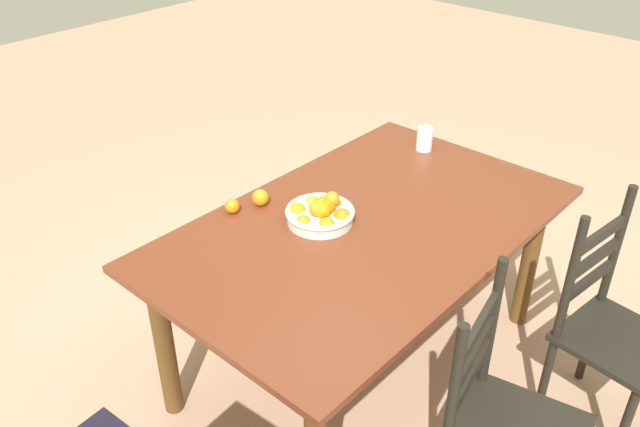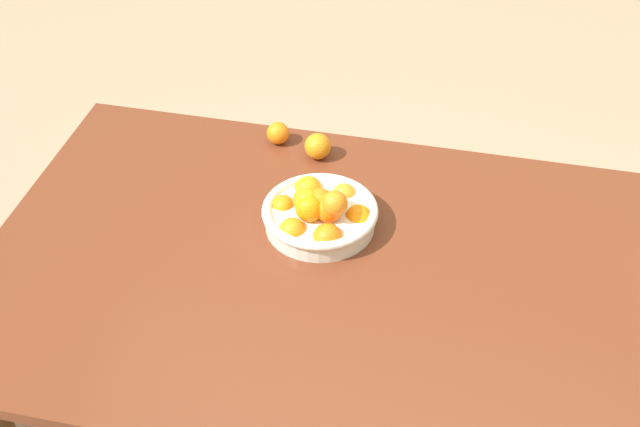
{
  "view_description": "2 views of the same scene",
  "coord_description": "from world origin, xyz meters",
  "px_view_note": "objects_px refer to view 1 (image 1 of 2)",
  "views": [
    {
      "loc": [
        1.81,
        1.37,
        2.21
      ],
      "look_at": [
        0.12,
        -0.15,
        0.81
      ],
      "focal_mm": 36.67,
      "sensor_mm": 36.0,
      "label": 1
    },
    {
      "loc": [
        -0.25,
        1.47,
        2.2
      ],
      "look_at": [
        0.12,
        -0.15,
        0.81
      ],
      "focal_mm": 49.53,
      "sensor_mm": 36.0,
      "label": 2
    }
  ],
  "objects_px": {
    "drinking_glass": "(424,139)",
    "dining_table": "(365,245)",
    "chair_by_cabinet": "(504,425)",
    "orange_loose_1": "(232,206)",
    "chair_near_window": "(608,330)",
    "fruit_bowl": "(321,213)",
    "orange_loose_0": "(260,198)"
  },
  "relations": [
    {
      "from": "fruit_bowl",
      "to": "orange_loose_0",
      "type": "relative_size",
      "value": 3.98
    },
    {
      "from": "chair_by_cabinet",
      "to": "orange_loose_1",
      "type": "bearing_deg",
      "value": 79.4
    },
    {
      "from": "fruit_bowl",
      "to": "chair_by_cabinet",
      "type": "bearing_deg",
      "value": 80.17
    },
    {
      "from": "chair_near_window",
      "to": "orange_loose_1",
      "type": "relative_size",
      "value": 16.08
    },
    {
      "from": "chair_near_window",
      "to": "orange_loose_0",
      "type": "xyz_separation_m",
      "value": [
        0.59,
        -1.34,
        0.34
      ]
    },
    {
      "from": "chair_near_window",
      "to": "chair_by_cabinet",
      "type": "bearing_deg",
      "value": -179.21
    },
    {
      "from": "dining_table",
      "to": "orange_loose_0",
      "type": "height_order",
      "value": "orange_loose_0"
    },
    {
      "from": "fruit_bowl",
      "to": "orange_loose_1",
      "type": "relative_size",
      "value": 4.6
    },
    {
      "from": "chair_near_window",
      "to": "dining_table",
      "type": "bearing_deg",
      "value": 121.08
    },
    {
      "from": "dining_table",
      "to": "drinking_glass",
      "type": "bearing_deg",
      "value": -163.78
    },
    {
      "from": "chair_by_cabinet",
      "to": "orange_loose_0",
      "type": "distance_m",
      "value": 1.31
    },
    {
      "from": "chair_near_window",
      "to": "orange_loose_0",
      "type": "relative_size",
      "value": 13.91
    },
    {
      "from": "chair_near_window",
      "to": "chair_by_cabinet",
      "type": "relative_size",
      "value": 1.02
    },
    {
      "from": "orange_loose_0",
      "to": "dining_table",
      "type": "bearing_deg",
      "value": 113.77
    },
    {
      "from": "chair_near_window",
      "to": "drinking_glass",
      "type": "xyz_separation_m",
      "value": [
        -0.33,
        -1.13,
        0.36
      ]
    },
    {
      "from": "fruit_bowl",
      "to": "drinking_glass",
      "type": "relative_size",
      "value": 2.43
    },
    {
      "from": "chair_by_cabinet",
      "to": "fruit_bowl",
      "type": "xyz_separation_m",
      "value": [
        -0.17,
        -0.98,
        0.36
      ]
    },
    {
      "from": "dining_table",
      "to": "fruit_bowl",
      "type": "distance_m",
      "value": 0.24
    },
    {
      "from": "fruit_bowl",
      "to": "orange_loose_1",
      "type": "xyz_separation_m",
      "value": [
        0.19,
        -0.33,
        -0.01
      ]
    },
    {
      "from": "chair_near_window",
      "to": "fruit_bowl",
      "type": "distance_m",
      "value": 1.23
    },
    {
      "from": "dining_table",
      "to": "orange_loose_0",
      "type": "xyz_separation_m",
      "value": [
        0.19,
        -0.43,
        0.14
      ]
    },
    {
      "from": "chair_by_cabinet",
      "to": "orange_loose_0",
      "type": "relative_size",
      "value": 13.58
    },
    {
      "from": "chair_near_window",
      "to": "orange_loose_1",
      "type": "height_order",
      "value": "chair_near_window"
    },
    {
      "from": "chair_by_cabinet",
      "to": "orange_loose_1",
      "type": "xyz_separation_m",
      "value": [
        0.02,
        -1.31,
        0.34
      ]
    },
    {
      "from": "chair_near_window",
      "to": "fruit_bowl",
      "type": "bearing_deg",
      "value": 123.55
    },
    {
      "from": "chair_by_cabinet",
      "to": "orange_loose_1",
      "type": "height_order",
      "value": "chair_by_cabinet"
    },
    {
      "from": "chair_by_cabinet",
      "to": "orange_loose_1",
      "type": "relative_size",
      "value": 15.69
    },
    {
      "from": "dining_table",
      "to": "chair_near_window",
      "type": "height_order",
      "value": "chair_near_window"
    },
    {
      "from": "orange_loose_1",
      "to": "drinking_glass",
      "type": "bearing_deg",
      "value": 166.13
    },
    {
      "from": "dining_table",
      "to": "orange_loose_1",
      "type": "xyz_separation_m",
      "value": [
        0.31,
        -0.47,
        0.14
      ]
    },
    {
      "from": "chair_near_window",
      "to": "orange_loose_1",
      "type": "bearing_deg",
      "value": 124.58
    },
    {
      "from": "drinking_glass",
      "to": "dining_table",
      "type": "bearing_deg",
      "value": 16.22
    }
  ]
}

